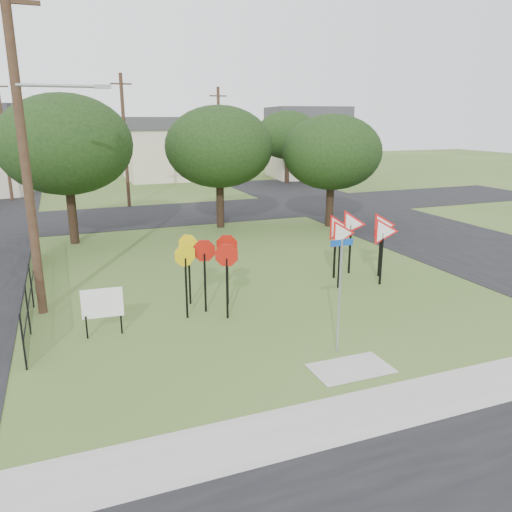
{
  "coord_description": "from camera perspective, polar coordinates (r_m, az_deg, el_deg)",
  "views": [
    {
      "loc": [
        -6.33,
        -12.08,
        6.08
      ],
      "look_at": [
        -0.47,
        3.0,
        1.6
      ],
      "focal_mm": 35.0,
      "sensor_mm": 36.0,
      "label": 1
    }
  ],
  "objects": [
    {
      "name": "stop_sign_cluster",
      "position": [
        15.91,
        -5.69,
        -0.2
      ],
      "size": [
        2.27,
        2.09,
        2.43
      ],
      "color": "black",
      "rests_on": "ground"
    },
    {
      "name": "curb_pad",
      "position": [
        13.06,
        10.8,
        -12.51
      ],
      "size": [
        2.0,
        1.2,
        0.02
      ],
      "primitive_type": "cube",
      "color": "#999890",
      "rests_on": "ground"
    },
    {
      "name": "info_board",
      "position": [
        14.9,
        -17.15,
        -5.34
      ],
      "size": [
        1.15,
        0.12,
        1.44
      ],
      "color": "black",
      "rests_on": "ground"
    },
    {
      "name": "street_name_sign",
      "position": [
        13.18,
        9.55,
        -3.79
      ],
      "size": [
        0.64,
        0.06,
        3.12
      ],
      "color": "#979A9F",
      "rests_on": "ground"
    },
    {
      "name": "house_mid",
      "position": [
        53.18,
        -10.24,
        12.08
      ],
      "size": [
        8.4,
        8.4,
        6.2
      ],
      "color": "beige",
      "rests_on": "ground"
    },
    {
      "name": "tree_near_mid",
      "position": [
        28.38,
        -4.24,
        12.33
      ],
      "size": [
        6.0,
        6.0,
        6.8
      ],
      "color": "black",
      "rests_on": "ground"
    },
    {
      "name": "house_right",
      "position": [
        53.94,
        5.73,
        12.82
      ],
      "size": [
        8.3,
        8.3,
        7.2
      ],
      "color": "beige",
      "rests_on": "ground"
    },
    {
      "name": "street_far",
      "position": [
        33.26,
        -9.95,
        4.73
      ],
      "size": [
        60.0,
        8.0,
        0.02
      ],
      "primitive_type": "cube",
      "color": "black",
      "rests_on": "ground"
    },
    {
      "name": "tree_near_left",
      "position": [
        26.11,
        -20.96,
        11.8
      ],
      "size": [
        6.4,
        6.4,
        7.27
      ],
      "color": "black",
      "rests_on": "ground"
    },
    {
      "name": "utility_pole_main",
      "position": [
        16.63,
        -24.83,
        11.09
      ],
      "size": [
        3.55,
        0.33,
        10.0
      ],
      "color": "#483121",
      "rests_on": "ground"
    },
    {
      "name": "planting_strip",
      "position": [
        11.03,
        19.48,
        -18.94
      ],
      "size": [
        30.0,
        0.8,
        0.02
      ],
      "primitive_type": "cube",
      "color": "#3D5B22",
      "rests_on": "ground"
    },
    {
      "name": "yield_sign_cluster",
      "position": [
        19.36,
        11.63,
        2.77
      ],
      "size": [
        3.38,
        2.26,
        2.64
      ],
      "color": "black",
      "rests_on": "ground"
    },
    {
      "name": "tree_near_right",
      "position": [
        28.95,
        8.66,
        11.63
      ],
      "size": [
        5.6,
        5.6,
        6.33
      ],
      "color": "black",
      "rests_on": "ground"
    },
    {
      "name": "sidewalk",
      "position": [
        11.79,
        15.58,
        -16.14
      ],
      "size": [
        30.0,
        1.6,
        0.02
      ],
      "primitive_type": "cube",
      "color": "#999890",
      "rests_on": "ground"
    },
    {
      "name": "tree_far_right",
      "position": [
        48.57,
        3.61,
        13.63
      ],
      "size": [
        6.0,
        6.0,
        6.8
      ],
      "color": "black",
      "rests_on": "ground"
    },
    {
      "name": "street_right",
      "position": [
        29.33,
        18.06,
        2.76
      ],
      "size": [
        8.0,
        50.0,
        0.02
      ],
      "primitive_type": "cube",
      "color": "black",
      "rests_on": "ground"
    },
    {
      "name": "far_pole_a",
      "position": [
        36.37,
        -14.76,
        12.65
      ],
      "size": [
        1.4,
        0.24,
        9.0
      ],
      "color": "#483121",
      "rests_on": "ground"
    },
    {
      "name": "far_pole_b",
      "position": [
        41.97,
        -4.25,
        13.07
      ],
      "size": [
        1.4,
        0.24,
        8.5
      ],
      "color": "#483121",
      "rests_on": "ground"
    },
    {
      "name": "ground",
      "position": [
        14.93,
        5.91,
        -8.64
      ],
      "size": [
        140.0,
        140.0,
        0.0
      ],
      "primitive_type": "plane",
      "color": "#3D5B22"
    },
    {
      "name": "fence_run",
      "position": [
        19.12,
        -24.17,
        -2.0
      ],
      "size": [
        0.05,
        11.55,
        1.5
      ],
      "color": "black",
      "rests_on": "ground"
    },
    {
      "name": "far_pole_c",
      "position": [
        42.27,
        -26.83,
        11.86
      ],
      "size": [
        1.4,
        0.24,
        9.0
      ],
      "color": "#483121",
      "rests_on": "ground"
    }
  ]
}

